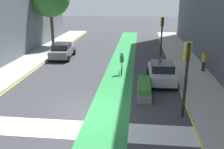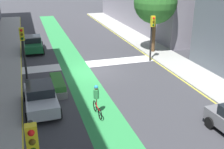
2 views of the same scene
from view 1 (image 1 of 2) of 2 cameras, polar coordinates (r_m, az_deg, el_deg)
ground_plane at (r=14.66m, az=-6.52°, el=-8.29°), size 120.00×120.00×0.00m
bike_lane_paint at (r=14.42m, az=-0.73°, el=-8.61°), size 2.40×60.00×0.01m
crosswalk_band at (r=12.95m, az=-8.46°, el=-12.17°), size 12.00×1.80×0.01m
sidewalk_right at (r=14.98m, az=23.10°, el=-8.81°), size 3.00×60.00×0.15m
curb_stripe_right at (r=14.64m, az=17.38°, el=-9.08°), size 0.16×60.00×0.01m
traffic_signal_near_right at (r=13.63m, az=16.52°, el=1.95°), size 0.35×0.52×4.09m
traffic_signal_far_right at (r=27.27m, az=11.22°, el=10.08°), size 0.35×0.52×4.04m
car_grey_left_far at (r=26.44m, az=-11.17°, el=5.34°), size 2.19×4.28×1.57m
car_silver_right_far at (r=19.20m, az=11.14°, el=0.52°), size 2.09×4.23×1.57m
cyclist_in_lane at (r=20.73m, az=2.22°, el=2.65°), size 0.32×1.73×1.86m
pedestrian_sidewalk_right_a at (r=22.48m, az=20.07°, el=2.98°), size 0.34×0.34×1.76m
median_planter at (r=16.89m, az=7.24°, el=-3.16°), size 0.91×3.31×0.85m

